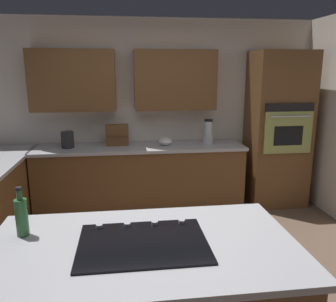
{
  "coord_description": "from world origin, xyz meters",
  "views": [
    {
      "loc": [
        0.3,
        2.83,
        1.91
      ],
      "look_at": [
        -0.18,
        -0.89,
        1.02
      ],
      "focal_mm": 36.65,
      "sensor_mm": 36.0,
      "label": 1
    }
  ],
  "objects_px": {
    "kettle": "(67,140)",
    "cooktop": "(143,242)",
    "mixing_bowl": "(165,141)",
    "spice_rack": "(117,135)",
    "oil_bottle": "(22,216)",
    "wall_oven": "(278,130)",
    "blender": "(208,133)"
  },
  "relations": [
    {
      "from": "oil_bottle",
      "to": "cooktop",
      "type": "bearing_deg",
      "value": 164.61
    },
    {
      "from": "spice_rack",
      "to": "oil_bottle",
      "type": "distance_m",
      "value": 2.62
    },
    {
      "from": "cooktop",
      "to": "oil_bottle",
      "type": "distance_m",
      "value": 0.77
    },
    {
      "from": "kettle",
      "to": "cooktop",
      "type": "bearing_deg",
      "value": 107.23
    },
    {
      "from": "mixing_bowl",
      "to": "oil_bottle",
      "type": "height_order",
      "value": "oil_bottle"
    },
    {
      "from": "kettle",
      "to": "mixing_bowl",
      "type": "bearing_deg",
      "value": 180.0
    },
    {
      "from": "cooktop",
      "to": "blender",
      "type": "height_order",
      "value": "blender"
    },
    {
      "from": "kettle",
      "to": "spice_rack",
      "type": "bearing_deg",
      "value": -174.44
    },
    {
      "from": "wall_oven",
      "to": "spice_rack",
      "type": "distance_m",
      "value": 2.25
    },
    {
      "from": "wall_oven",
      "to": "mixing_bowl",
      "type": "bearing_deg",
      "value": -0.74
    },
    {
      "from": "wall_oven",
      "to": "oil_bottle",
      "type": "xyz_separation_m",
      "value": [
        2.8,
        2.48,
        -0.05
      ]
    },
    {
      "from": "cooktop",
      "to": "spice_rack",
      "type": "bearing_deg",
      "value": -86.11
    },
    {
      "from": "kettle",
      "to": "wall_oven",
      "type": "bearing_deg",
      "value": 179.59
    },
    {
      "from": "blender",
      "to": "spice_rack",
      "type": "distance_m",
      "value": 1.25
    },
    {
      "from": "spice_rack",
      "to": "mixing_bowl",
      "type": "bearing_deg",
      "value": 174.44
    },
    {
      "from": "spice_rack",
      "to": "wall_oven",
      "type": "bearing_deg",
      "value": 177.86
    },
    {
      "from": "spice_rack",
      "to": "kettle",
      "type": "height_order",
      "value": "spice_rack"
    },
    {
      "from": "kettle",
      "to": "oil_bottle",
      "type": "relative_size",
      "value": 0.69
    },
    {
      "from": "blender",
      "to": "kettle",
      "type": "height_order",
      "value": "blender"
    },
    {
      "from": "wall_oven",
      "to": "mixing_bowl",
      "type": "distance_m",
      "value": 1.61
    },
    {
      "from": "cooktop",
      "to": "oil_bottle",
      "type": "relative_size",
      "value": 2.4
    },
    {
      "from": "mixing_bowl",
      "to": "spice_rack",
      "type": "distance_m",
      "value": 0.66
    },
    {
      "from": "blender",
      "to": "kettle",
      "type": "xyz_separation_m",
      "value": [
        1.9,
        0.0,
        -0.04
      ]
    },
    {
      "from": "wall_oven",
      "to": "spice_rack",
      "type": "bearing_deg",
      "value": -2.14
    },
    {
      "from": "mixing_bowl",
      "to": "spice_rack",
      "type": "relative_size",
      "value": 0.62
    },
    {
      "from": "blender",
      "to": "mixing_bowl",
      "type": "xyz_separation_m",
      "value": [
        0.6,
        0.0,
        -0.1
      ]
    },
    {
      "from": "wall_oven",
      "to": "cooktop",
      "type": "bearing_deg",
      "value": 52.46
    },
    {
      "from": "cooktop",
      "to": "oil_bottle",
      "type": "height_order",
      "value": "oil_bottle"
    },
    {
      "from": "mixing_bowl",
      "to": "oil_bottle",
      "type": "bearing_deg",
      "value": 64.44
    },
    {
      "from": "blender",
      "to": "oil_bottle",
      "type": "bearing_deg",
      "value": 54.32
    },
    {
      "from": "cooktop",
      "to": "spice_rack",
      "type": "relative_size",
      "value": 2.5
    },
    {
      "from": "wall_oven",
      "to": "kettle",
      "type": "distance_m",
      "value": 2.9
    }
  ]
}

